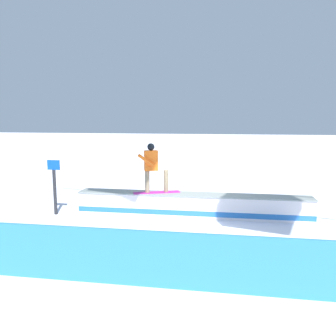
# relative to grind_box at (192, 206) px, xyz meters

# --- Properties ---
(ground_plane) EXTENTS (120.00, 120.00, 0.00)m
(ground_plane) POSITION_rel_grind_box_xyz_m (0.00, 0.00, -0.32)
(ground_plane) COLOR white
(grind_box) EXTENTS (7.10, 0.90, 0.70)m
(grind_box) POSITION_rel_grind_box_xyz_m (0.00, 0.00, 0.00)
(grind_box) COLOR white
(grind_box) RESTS_ON ground_plane
(snowboarder) EXTENTS (1.44, 0.82, 1.53)m
(snowboarder) POSITION_rel_grind_box_xyz_m (1.21, 0.09, 1.22)
(snowboarder) COLOR #B62092
(snowboarder) RESTS_ON grind_box
(safety_fence) EXTENTS (13.34, 0.54, 1.03)m
(safety_fence) POSITION_rel_grind_box_xyz_m (0.00, 4.44, 0.20)
(safety_fence) COLOR #307EDD
(safety_fence) RESTS_ON ground_plane
(trail_marker) EXTENTS (0.40, 0.10, 1.71)m
(trail_marker) POSITION_rel_grind_box_xyz_m (4.21, 0.62, 0.60)
(trail_marker) COLOR #262628
(trail_marker) RESTS_ON ground_plane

